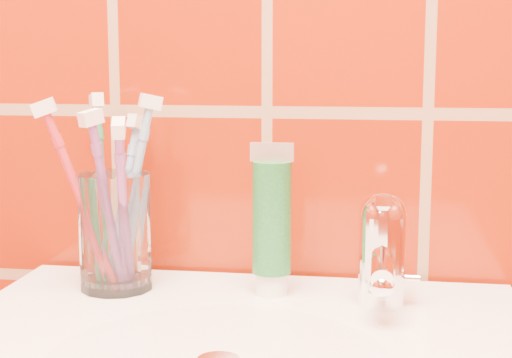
# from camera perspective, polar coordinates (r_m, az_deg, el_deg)

# --- Properties ---
(glass_tumbler) EXTENTS (0.10, 0.10, 0.13)m
(glass_tumbler) POSITION_cam_1_polar(r_m,az_deg,el_deg) (0.88, -10.18, -3.79)
(glass_tumbler) COLOR white
(glass_tumbler) RESTS_ON pedestal_sink
(toothpaste_tube) EXTENTS (0.05, 0.04, 0.17)m
(toothpaste_tube) POSITION_cam_1_polar(r_m,az_deg,el_deg) (0.84, 1.15, -3.31)
(toothpaste_tube) COLOR white
(toothpaste_tube) RESTS_ON pedestal_sink
(faucet) EXTENTS (0.05, 0.11, 0.12)m
(faucet) POSITION_cam_1_polar(r_m,az_deg,el_deg) (0.81, 9.17, -4.85)
(faucet) COLOR white
(faucet) RESTS_ON pedestal_sink
(toothbrush_0) EXTENTS (0.11, 0.10, 0.22)m
(toothbrush_0) POSITION_cam_1_polar(r_m,az_deg,el_deg) (0.88, -8.94, -0.95)
(toothbrush_0) COLOR #77A6D4
(toothbrush_0) RESTS_ON glass_tumbler
(toothbrush_1) EXTENTS (0.08, 0.11, 0.23)m
(toothbrush_1) POSITION_cam_1_polar(r_m,az_deg,el_deg) (0.89, -11.15, -0.95)
(toothbrush_1) COLOR #217D4D
(toothbrush_1) RESTS_ON glass_tumbler
(toothbrush_2) EXTENTS (0.09, 0.10, 0.21)m
(toothbrush_2) POSITION_cam_1_polar(r_m,az_deg,el_deg) (0.85, -10.75, -1.81)
(toothbrush_2) COLOR #7D408A
(toothbrush_2) RESTS_ON glass_tumbler
(toothbrush_3) EXTENTS (0.09, 0.14, 0.21)m
(toothbrush_3) POSITION_cam_1_polar(r_m,az_deg,el_deg) (0.90, -9.60, -1.60)
(toothbrush_3) COLOR #7CA3DC
(toothbrush_3) RESTS_ON glass_tumbler
(toothbrush_4) EXTENTS (0.13, 0.12, 0.22)m
(toothbrush_4) POSITION_cam_1_polar(r_m,az_deg,el_deg) (0.86, -12.61, -1.42)
(toothbrush_4) COLOR #A9242F
(toothbrush_4) RESTS_ON glass_tumbler
(toothbrush_5) EXTENTS (0.08, 0.15, 0.22)m
(toothbrush_5) POSITION_cam_1_polar(r_m,az_deg,el_deg) (0.84, -9.65, -2.21)
(toothbrush_5) COLOR #854493
(toothbrush_5) RESTS_ON glass_tumbler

